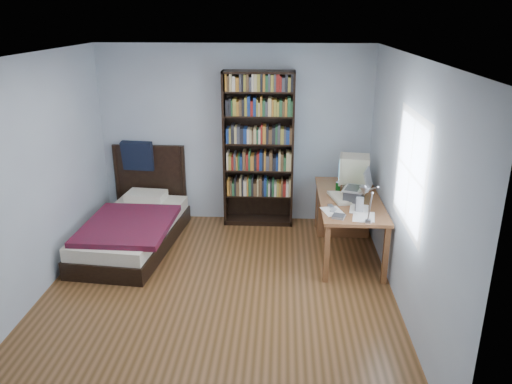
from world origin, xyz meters
The scene contains 14 objects.
room centered at (0.03, 0.00, 1.25)m, with size 4.20×4.24×2.50m.
desk centered at (1.50, 1.51, 0.42)m, with size 0.75×1.65×0.73m.
crt_monitor centered at (1.59, 1.45, 0.97)m, with size 0.42×0.39×0.43m.
laptop centered at (1.56, 0.95, 0.84)m, with size 0.41×0.39×0.40m.
desk_lamp centered at (1.50, -0.05, 1.18)m, with size 0.21×0.47×0.56m.
keyboard centered at (1.37, 1.00, 0.75)m, with size 0.17×0.45×0.03m, color #B5AF96.
speaker centered at (1.56, 0.61, 0.81)m, with size 0.08×0.08×0.17m, color gray.
soda_can centered at (1.39, 1.31, 0.78)m, with size 0.06×0.06×0.11m, color #083B08.
mouse centered at (1.50, 1.31, 0.75)m, with size 0.07×0.12×0.04m, color silver.
phone_silver centered at (1.25, 0.72, 0.74)m, with size 0.05×0.11×0.02m, color #B2B2B7.
phone_grey centered at (1.26, 0.60, 0.74)m, with size 0.05×0.10×0.02m, color gray.
external_drive centered at (1.30, 0.41, 0.74)m, with size 0.13×0.13×0.03m, color gray.
bookshelf centered at (0.34, 1.94, 1.09)m, with size 0.97×0.30×2.16m.
bed centered at (-1.25, 1.14, 0.26)m, with size 1.16×2.10×1.16m.
Camera 1 is at (0.66, -4.75, 2.88)m, focal length 35.00 mm.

